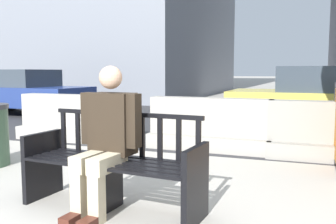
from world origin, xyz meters
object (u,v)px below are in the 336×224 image
jersey_barrier_left (71,121)px  car_sedan_mid (21,91)px  jersey_barrier_centre (210,128)px  street_bench (113,167)px  seated_person (107,136)px  car_taxi_near (336,98)px

jersey_barrier_left → car_sedan_mid: (-3.91, 3.11, 0.33)m
jersey_barrier_left → jersey_barrier_centre: bearing=0.8°
street_bench → seated_person: bearing=-119.7°
seated_person → car_taxi_near: car_taxi_near is taller
street_bench → car_sedan_mid: bearing=136.6°
seated_person → car_sedan_mid: car_sedan_mid is taller
street_bench → car_taxi_near: size_ratio=0.36×
car_taxi_near → jersey_barrier_centre: bearing=-123.7°
jersey_barrier_left → car_taxi_near: bearing=33.9°
jersey_barrier_centre → car_sedan_mid: 7.24m
seated_person → jersey_barrier_centre: bearing=85.6°
car_taxi_near → seated_person: bearing=-110.8°
jersey_barrier_centre → jersey_barrier_left: 2.64m
street_bench → seated_person: size_ratio=1.31×
seated_person → jersey_barrier_centre: 3.01m
car_sedan_mid → car_taxi_near: bearing=0.4°
car_taxi_near → street_bench: bearing=-110.7°
street_bench → car_taxi_near: 6.49m
jersey_barrier_centre → car_taxi_near: (2.09, 3.14, 0.34)m
street_bench → car_sedan_mid: size_ratio=0.41×
jersey_barrier_centre → jersey_barrier_left: same height
seated_person → jersey_barrier_centre: seated_person is taller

